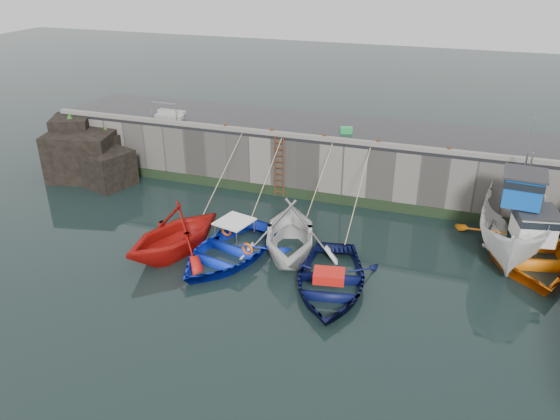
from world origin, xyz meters
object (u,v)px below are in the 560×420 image
(boat_near_white, at_px, (176,253))
(bollard_e, at_px, (449,150))
(boat_far_white, at_px, (514,225))
(boat_near_navy, at_px, (329,287))
(boat_near_blue, at_px, (228,257))
(bollard_b, at_px, (272,132))
(ladder, at_px, (279,167))
(bollard_a, at_px, (226,127))
(bollard_d, at_px, (378,143))
(boat_near_blacktrim, at_px, (289,254))
(boat_far_orange, at_px, (524,246))
(fish_crate, at_px, (346,130))
(bollard_c, at_px, (324,137))

(boat_near_white, bearing_deg, bollard_e, 55.95)
(boat_far_white, bearing_deg, boat_near_navy, -137.37)
(boat_near_white, distance_m, boat_near_blue, 2.24)
(bollard_b, relative_size, bollard_e, 1.00)
(ladder, relative_size, boat_near_white, 0.67)
(boat_near_navy, height_order, boat_far_white, boat_far_white)
(bollard_e, bearing_deg, bollard_a, 180.00)
(bollard_d, relative_size, bollard_e, 1.00)
(boat_near_white, height_order, boat_near_blacktrim, boat_near_blacktrim)
(bollard_d, bearing_deg, bollard_b, 180.00)
(boat_near_blue, xyz_separation_m, bollard_d, (4.80, 6.81, 3.30))
(boat_far_orange, bearing_deg, bollard_b, 156.01)
(bollard_d, bearing_deg, boat_far_orange, -22.37)
(fish_crate, xyz_separation_m, bollard_c, (-0.76, -1.41, -0.01))
(boat_near_white, height_order, bollard_a, bollard_a)
(fish_crate, height_order, bollard_a, fish_crate)
(boat_near_blacktrim, bearing_deg, fish_crate, 68.84)
(boat_near_white, xyz_separation_m, boat_near_navy, (6.71, -0.38, 0.00))
(bollard_b, relative_size, bollard_d, 1.00)
(bollard_b, xyz_separation_m, bollard_e, (8.50, 0.00, 0.00))
(boat_far_orange, relative_size, bollard_b, 27.74)
(boat_near_blacktrim, bearing_deg, boat_far_white, 4.93)
(boat_far_white, height_order, bollard_c, boat_far_white)
(bollard_a, distance_m, bollard_b, 2.50)
(boat_near_navy, xyz_separation_m, bollard_d, (0.29, 7.62, 3.30))
(bollard_c, relative_size, bollard_d, 1.00)
(bollard_a, bearing_deg, boat_near_blue, -66.26)
(boat_near_navy, bearing_deg, boat_near_blacktrim, 129.54)
(boat_near_white, distance_m, bollard_c, 9.09)
(boat_far_white, bearing_deg, bollard_d, 162.85)
(boat_near_blue, distance_m, bollard_a, 8.14)
(bollard_a, bearing_deg, bollard_c, 0.00)
(ladder, relative_size, boat_far_white, 0.43)
(boat_far_orange, distance_m, bollard_b, 12.64)
(boat_near_white, xyz_separation_m, bollard_d, (7.00, 7.24, 3.30))
(bollard_c, bearing_deg, bollard_a, 180.00)
(boat_near_blue, bearing_deg, bollard_c, 86.14)
(boat_near_navy, height_order, bollard_b, bollard_b)
(boat_near_blacktrim, relative_size, fish_crate, 8.57)
(boat_near_navy, relative_size, boat_far_white, 0.74)
(ladder, distance_m, boat_far_orange, 11.81)
(fish_crate, bearing_deg, bollard_a, 176.50)
(bollard_a, distance_m, bollard_e, 11.00)
(bollard_c, bearing_deg, ladder, -171.33)
(boat_far_orange, bearing_deg, bollard_d, 146.59)
(boat_far_orange, xyz_separation_m, bollard_c, (-9.31, 2.76, 2.84))
(boat_near_blacktrim, bearing_deg, bollard_b, 100.04)
(boat_near_white, relative_size, bollard_d, 17.13)
(bollard_b, bearing_deg, bollard_e, 0.00)
(boat_near_white, height_order, bollard_e, bollard_e)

